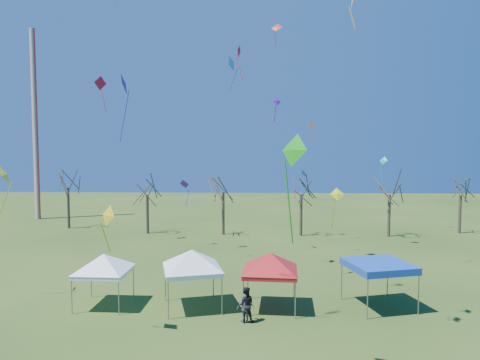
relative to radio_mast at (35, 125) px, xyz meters
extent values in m
plane|color=#284215|center=(28.00, -34.00, -12.50)|extent=(140.00, 140.00, 0.00)
cylinder|color=silver|center=(0.00, 0.00, 0.00)|extent=(0.70, 0.70, 25.00)
cylinder|color=#3D2D21|center=(7.15, -6.62, -10.11)|extent=(0.32, 0.32, 4.78)
cylinder|color=#3D2D21|center=(17.23, -9.35, -10.36)|extent=(0.32, 0.32, 4.28)
cylinder|color=#3D2D21|center=(25.63, -9.62, -10.18)|extent=(0.32, 0.32, 4.64)
cylinder|color=#3D2D21|center=(34.03, -9.96, -10.26)|extent=(0.32, 0.32, 4.49)
cylinder|color=#3D2D21|center=(43.36, -10.00, -10.26)|extent=(0.32, 0.32, 4.47)
cylinder|color=#3D2D21|center=(51.72, -7.93, -10.38)|extent=(0.32, 0.32, 4.23)
cylinder|color=gray|center=(18.92, -32.62, -11.54)|extent=(0.06, 0.06, 1.92)
cylinder|color=gray|center=(18.98, -29.94, -11.54)|extent=(0.06, 0.06, 1.92)
cylinder|color=gray|center=(21.60, -32.68, -11.54)|extent=(0.06, 0.06, 1.92)
cylinder|color=gray|center=(21.66, -30.00, -11.54)|extent=(0.06, 0.06, 1.92)
cube|color=white|center=(20.29, -31.31, -10.47)|extent=(2.94, 2.94, 0.23)
pyramid|color=white|center=(20.29, -31.31, -9.40)|extent=(4.06, 4.06, 0.96)
cylinder|color=gray|center=(24.49, -33.19, -11.45)|extent=(0.06, 0.06, 2.11)
cylinder|color=gray|center=(23.72, -30.34, -11.45)|extent=(0.06, 0.06, 2.11)
cylinder|color=gray|center=(27.34, -32.42, -11.45)|extent=(0.06, 0.06, 2.11)
cylinder|color=gray|center=(26.57, -29.57, -11.45)|extent=(0.06, 0.06, 2.11)
cube|color=white|center=(25.53, -31.38, -10.26)|extent=(3.88, 3.88, 0.25)
pyramid|color=white|center=(25.53, -31.38, -9.08)|extent=(4.32, 4.32, 1.05)
cylinder|color=gray|center=(28.54, -32.67, -11.49)|extent=(0.06, 0.06, 2.02)
cylinder|color=gray|center=(28.73, -29.84, -11.49)|extent=(0.06, 0.06, 2.02)
cylinder|color=gray|center=(31.37, -32.86, -11.49)|extent=(0.06, 0.06, 2.02)
cylinder|color=gray|center=(31.56, -30.03, -11.49)|extent=(0.06, 0.06, 2.02)
cube|color=#A91010|center=(30.05, -31.35, -10.35)|extent=(3.23, 3.23, 0.24)
pyramid|color=#A91010|center=(30.05, -31.35, -9.22)|extent=(4.28, 4.28, 1.01)
cylinder|color=gray|center=(35.28, -32.76, -11.38)|extent=(0.07, 0.07, 2.23)
cylinder|color=gray|center=(34.48, -29.74, -11.38)|extent=(0.07, 0.07, 2.23)
cylinder|color=gray|center=(38.30, -31.97, -11.38)|extent=(0.07, 0.07, 2.23)
cylinder|color=gray|center=(37.51, -28.95, -11.38)|extent=(0.07, 0.07, 2.23)
cube|color=#1039A9|center=(36.39, -30.85, -10.13)|extent=(4.09, 4.09, 0.27)
cube|color=#1039A9|center=(36.39, -30.85, -9.93)|extent=(4.09, 4.09, 0.13)
imported|color=black|center=(28.69, -33.37, -11.55)|extent=(0.93, 0.73, 1.90)
imported|color=slate|center=(28.68, -33.49, -11.71)|extent=(0.97, 0.53, 1.58)
cone|color=#551AB6|center=(30.62, -26.22, 0.01)|extent=(0.76, 0.63, 0.63)
cube|color=#551AB6|center=(30.50, -26.28, -0.79)|extent=(0.18, 0.29, 1.28)
cone|color=yellow|center=(33.81, -34.50, 3.78)|extent=(0.33, 0.73, 0.69)
cube|color=yellow|center=(33.83, -34.35, 3.07)|extent=(0.34, 0.09, 1.08)
cone|color=red|center=(34.65, -12.97, -0.84)|extent=(0.47, 0.77, 0.72)
cube|color=red|center=(34.74, -13.20, -1.75)|extent=(0.51, 0.22, 1.45)
cone|color=red|center=(30.79, -21.65, 6.20)|extent=(1.04, 0.87, 0.74)
cube|color=red|center=(30.68, -21.61, 5.38)|extent=(0.13, 0.27, 1.21)
cone|color=#1F9A17|center=(30.64, -39.40, -3.32)|extent=(1.17, 1.28, 1.29)
cube|color=#1F9A17|center=(30.49, -39.22, -5.31)|extent=(0.41, 0.36, 3.32)
cone|color=yellow|center=(35.11, -24.60, -6.50)|extent=(1.08, 0.66, 0.94)
cube|color=yellow|center=(34.82, -24.63, -7.97)|extent=(0.10, 0.62, 2.44)
cone|color=yellow|center=(22.01, -35.30, -6.50)|extent=(1.03, 0.95, 1.05)
cube|color=yellow|center=(21.81, -35.14, -7.59)|extent=(0.39, 0.45, 1.66)
cone|color=#0BAFAD|center=(41.29, -14.57, -4.29)|extent=(0.86, 0.89, 0.82)
cube|color=#0BAFAD|center=(41.18, -14.45, -5.54)|extent=(0.30, 0.28, 2.07)
cone|color=#5C16A0|center=(20.44, -27.07, 1.08)|extent=(0.72, 1.61, 1.53)
cube|color=#5C16A0|center=(20.49, -27.39, -1.04)|extent=(0.70, 0.13, 3.47)
cone|color=yellow|center=(13.71, -29.82, -4.86)|extent=(1.07, 1.52, 1.27)
cube|color=yellow|center=(13.83, -30.28, -6.52)|extent=(0.97, 0.30, 2.65)
cone|color=red|center=(27.90, -23.73, 3.93)|extent=(0.41, 1.00, 0.97)
cube|color=red|center=(27.95, -23.47, 2.76)|extent=(0.57, 0.15, 1.86)
cone|color=blue|center=(33.92, -13.48, -5.59)|extent=(0.75, 0.93, 0.77)
cube|color=blue|center=(34.11, -13.87, -6.94)|extent=(0.83, 0.44, 2.31)
cone|color=blue|center=(27.13, -18.57, 4.07)|extent=(1.07, 1.47, 1.31)
cube|color=blue|center=(27.29, -18.92, 2.73)|extent=(0.75, 0.37, 2.01)
cone|color=red|center=(14.19, -14.63, 3.11)|extent=(1.05, 1.32, 1.39)
cube|color=red|center=(14.39, -14.34, 1.54)|extent=(0.63, 0.46, 2.46)
cone|color=#4D18AA|center=(22.41, -15.41, -6.50)|extent=(1.20, 0.99, 0.90)
cube|color=#4D18AA|center=(22.73, -15.55, -7.70)|extent=(0.34, 0.70, 1.89)
camera|label=1|loc=(29.25, -55.64, -3.34)|focal=32.00mm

